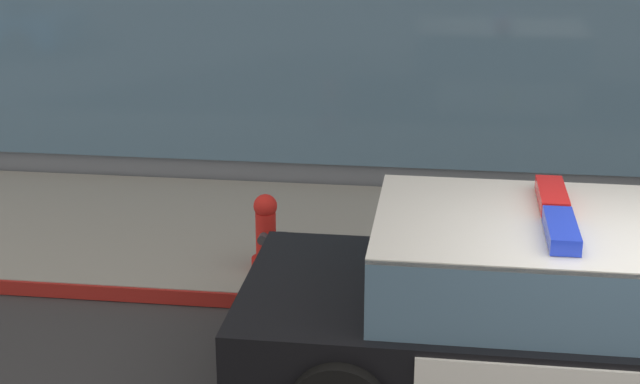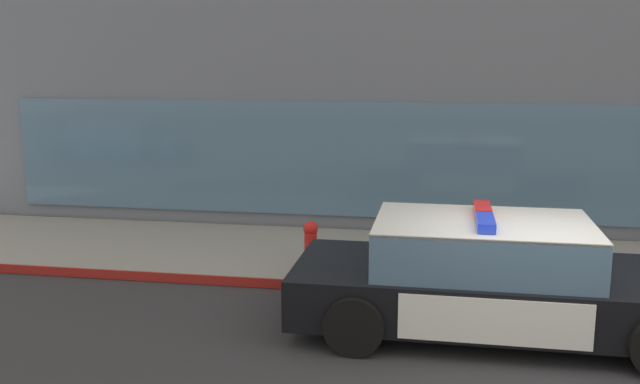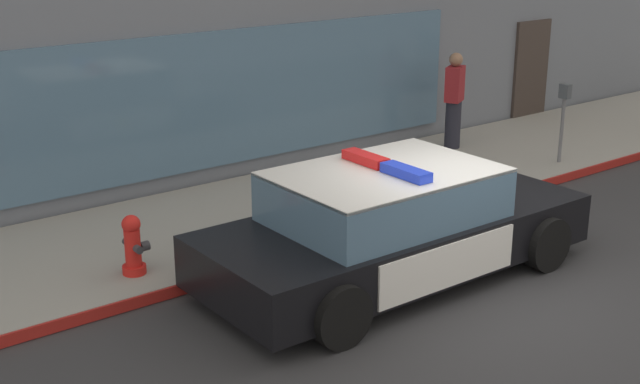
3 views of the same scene
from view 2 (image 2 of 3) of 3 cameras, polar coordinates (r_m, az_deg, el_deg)
The scene contains 6 objects.
ground at distance 8.25m, azimuth 18.22°, elevation -13.07°, with size 48.00×48.00×0.00m, color #303033.
sidewalk at distance 11.42m, azimuth 15.83°, elevation -5.76°, with size 48.00×3.08×0.15m, color gray.
curb_red_paint at distance 9.95m, azimuth 16.73°, elevation -8.32°, with size 28.80×0.04×0.14m, color maroon.
storefront_building at distance 18.35m, azimuth 14.87°, elevation 13.30°, with size 22.81×11.69×8.28m.
police_cruiser at distance 8.67m, azimuth 13.96°, elevation -6.84°, with size 4.89×2.18×1.49m.
fire_hydrant at distance 10.48m, azimuth -0.74°, elevation -4.42°, with size 0.34×0.39×0.73m.
Camera 2 is at (-1.25, -7.46, 3.29)m, focal length 39.08 mm.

